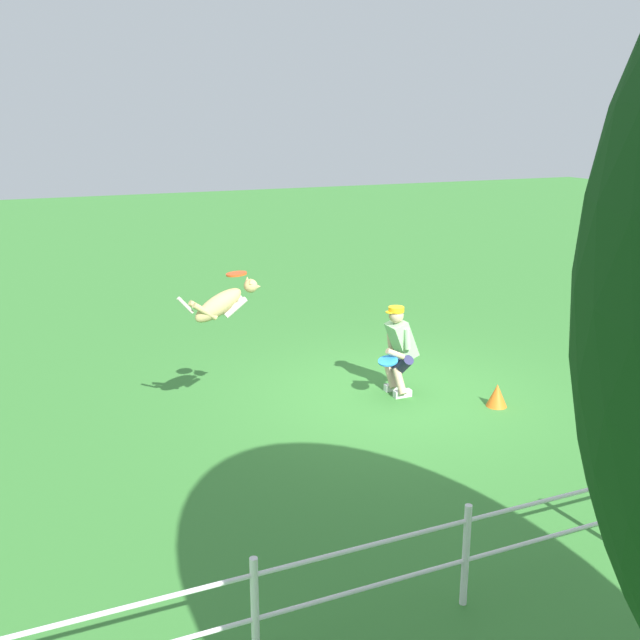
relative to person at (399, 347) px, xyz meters
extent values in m
plane|color=#387C32|center=(0.07, 0.07, -0.70)|extent=(60.00, 60.00, 0.00)
cube|color=silver|center=(0.00, -0.14, -0.65)|extent=(0.26, 0.10, 0.10)
cylinder|color=tan|center=(0.05, -0.14, -0.46)|extent=(0.11, 0.31, 0.37)
cylinder|color=#2B2B52|center=(-0.01, -0.12, -0.23)|extent=(0.16, 0.41, 0.37)
cube|color=silver|center=(0.01, 0.14, -0.65)|extent=(0.26, 0.10, 0.10)
cylinder|color=tan|center=(0.06, 0.14, -0.46)|extent=(0.11, 0.31, 0.37)
cylinder|color=#2B2B52|center=(-0.01, 0.12, -0.23)|extent=(0.16, 0.41, 0.37)
cube|color=#93C88B|center=(-0.04, 0.00, 0.11)|extent=(0.41, 0.35, 0.58)
cylinder|color=#93C88B|center=(-0.02, -0.20, 0.17)|extent=(0.09, 0.14, 0.29)
cylinder|color=#93C88B|center=(-0.01, 0.20, 0.17)|extent=(0.09, 0.14, 0.29)
cylinder|color=tan|center=(0.19, 0.22, -0.01)|extent=(0.29, 0.08, 0.19)
cylinder|color=tan|center=(0.02, -0.22, 0.01)|extent=(0.08, 0.15, 0.27)
sphere|color=tan|center=(0.06, 0.00, 0.47)|extent=(0.21, 0.21, 0.21)
cylinder|color=#EDAC17|center=(0.06, 0.00, 0.56)|extent=(0.22, 0.22, 0.07)
cylinder|color=#EDAC17|center=(0.16, 0.00, 0.53)|extent=(0.12, 0.12, 0.02)
ellipsoid|color=tan|center=(2.68, 0.26, 0.95)|extent=(0.72, 0.30, 0.52)
ellipsoid|color=silver|center=(2.50, 0.25, 0.93)|extent=(0.12, 0.17, 0.14)
sphere|color=tan|center=(2.25, 0.22, 1.15)|extent=(0.17, 0.17, 0.17)
cone|color=tan|center=(2.16, 0.21, 1.13)|extent=(0.10, 0.10, 0.09)
cone|color=tan|center=(2.27, 0.28, 1.22)|extent=(0.06, 0.06, 0.07)
cone|color=tan|center=(2.28, 0.17, 1.22)|extent=(0.06, 0.06, 0.07)
cylinder|color=silver|center=(2.48, 0.32, 0.92)|extent=(0.31, 0.10, 0.24)
cylinder|color=silver|center=(2.49, 0.17, 0.92)|extent=(0.31, 0.10, 0.24)
cylinder|color=tan|center=(2.87, 0.35, 0.92)|extent=(0.31, 0.10, 0.24)
cylinder|color=tan|center=(2.89, 0.21, 0.92)|extent=(0.31, 0.10, 0.24)
cylinder|color=silver|center=(3.09, 0.30, 1.00)|extent=(0.20, 0.06, 0.23)
cylinder|color=#ED4F1B|center=(2.43, 0.23, 1.31)|extent=(0.30, 0.30, 0.05)
cylinder|color=#2885E9|center=(0.31, 0.24, -0.09)|extent=(0.38, 0.39, 0.11)
cylinder|color=white|center=(0.07, 4.35, -0.25)|extent=(0.06, 0.06, 0.90)
cylinder|color=white|center=(1.85, 4.35, -0.25)|extent=(0.06, 0.06, 0.90)
cylinder|color=white|center=(3.64, 4.35, -0.25)|extent=(0.06, 0.06, 0.90)
cylinder|color=white|center=(0.07, 4.35, -0.29)|extent=(17.82, 0.04, 0.04)
cylinder|color=white|center=(0.07, 4.35, 0.07)|extent=(17.82, 0.04, 0.04)
cone|color=orange|center=(-1.01, 0.96, -0.54)|extent=(0.29, 0.29, 0.32)
camera|label=1|loc=(5.00, 8.61, 3.15)|focal=41.18mm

